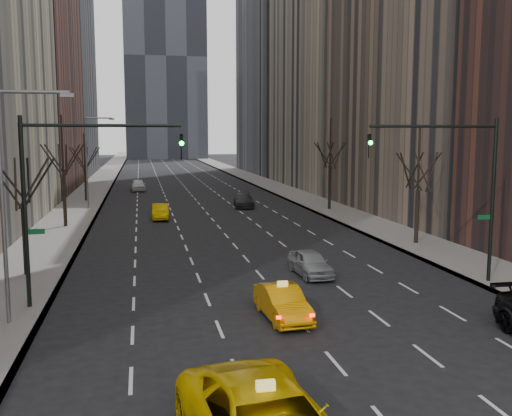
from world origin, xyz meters
TOP-DOWN VIEW (x-y plane):
  - sidewalk_left at (-12.25, 70.00)m, footprint 4.50×320.00m
  - sidewalk_right at (12.25, 70.00)m, footprint 4.50×320.00m
  - bld_left_far at (-21.50, 66.00)m, footprint 14.00×28.00m
  - bld_left_deep at (-21.50, 96.00)m, footprint 14.00×30.00m
  - bld_right_far at (21.50, 64.00)m, footprint 14.00×28.00m
  - bld_right_deep at (21.50, 95.00)m, footprint 14.00×30.00m
  - tree_lw_b at (-12.00, 18.00)m, footprint 3.36×3.50m
  - tree_lw_c at (-12.00, 34.00)m, footprint 3.36×3.50m
  - tree_lw_d at (-12.00, 52.00)m, footprint 3.36×3.50m
  - tree_rw_b at (12.00, 22.00)m, footprint 3.36×3.50m
  - tree_rw_c at (12.00, 40.00)m, footprint 3.36×3.50m
  - traffic_mast_left at (-9.11, 12.00)m, footprint 6.69×0.39m
  - traffic_mast_right at (9.11, 12.00)m, footprint 6.69×0.39m
  - streetlight_near at (-10.84, 10.00)m, footprint 2.83×0.22m
  - streetlight_far at (-10.84, 45.00)m, footprint 2.83×0.22m
  - taxi_sedan at (-0.59, 8.75)m, footprint 1.67×4.12m
  - silver_sedan_ahead at (2.59, 15.37)m, footprint 1.77×3.99m
  - far_taxi at (-4.43, 37.21)m, footprint 1.57×4.09m
  - far_suv_grey at (4.19, 44.04)m, footprint 2.44×4.95m
  - far_car_white at (-6.44, 63.14)m, footprint 2.08×4.63m

SIDE VIEW (x-z plane):
  - sidewalk_left at x=-12.25m, z-range 0.00..0.15m
  - sidewalk_right at x=12.25m, z-range 0.00..0.15m
  - far_taxi at x=-4.43m, z-range 0.00..1.33m
  - taxi_sedan at x=-0.59m, z-range 0.00..1.33m
  - silver_sedan_ahead at x=2.59m, z-range 0.00..1.34m
  - far_suv_grey at x=4.19m, z-range 0.00..1.39m
  - far_car_white at x=-6.44m, z-range 0.00..1.54m
  - tree_lw_d at x=-12.00m, z-range -0.12..7.24m
  - tree_lw_b at x=-12.00m, z-range -0.19..7.63m
  - tree_rw_b at x=12.00m, z-range -0.19..7.63m
  - tree_lw_c at x=-12.00m, z-range -0.33..8.41m
  - tree_rw_c at x=12.00m, z-range -0.33..8.41m
  - traffic_mast_left at x=-9.11m, z-range 1.49..9.49m
  - traffic_mast_right at x=9.11m, z-range 1.49..9.49m
  - streetlight_near at x=-10.84m, z-range 1.12..10.12m
  - streetlight_far at x=-10.84m, z-range 1.12..10.12m
  - bld_left_far at x=-21.50m, z-range 0.00..44.00m
  - bld_right_far at x=21.50m, z-range 0.00..50.00m
  - bld_right_deep at x=21.50m, z-range 0.00..58.00m
  - bld_left_deep at x=-21.50m, z-range 0.00..60.00m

